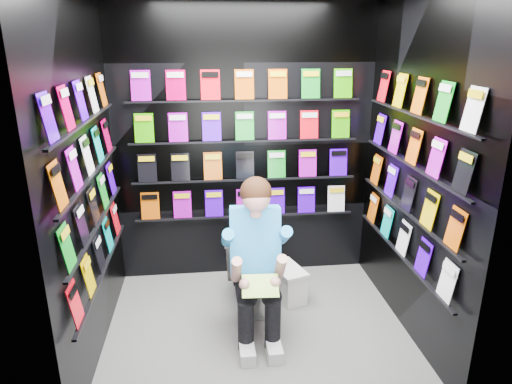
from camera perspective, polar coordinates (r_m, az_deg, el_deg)
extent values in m
plane|color=#626260|center=(3.88, 0.11, -16.73)|extent=(2.40, 2.40, 0.00)
cube|color=black|center=(4.27, -1.44, 5.82)|extent=(2.40, 0.04, 2.60)
cube|color=black|center=(2.37, 2.94, -4.92)|extent=(2.40, 0.04, 2.60)
cube|color=black|center=(3.39, -20.49, 1.20)|extent=(0.04, 2.00, 2.60)
cube|color=black|center=(3.64, 19.27, 2.50)|extent=(0.04, 2.00, 2.60)
imported|color=silver|center=(4.04, -0.76, -9.06)|extent=(0.47, 0.78, 0.73)
cube|color=white|center=(4.22, 3.99, -11.40)|extent=(0.31, 0.41, 0.27)
cube|color=white|center=(4.15, 4.04, -9.59)|extent=(0.33, 0.44, 0.03)
cube|color=green|center=(3.30, 0.54, -11.65)|extent=(0.27, 0.17, 0.11)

